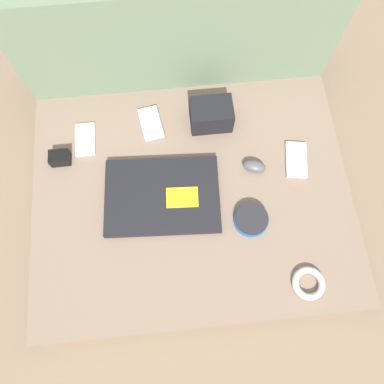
{
  "coord_description": "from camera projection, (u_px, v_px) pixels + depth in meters",
  "views": [
    {
      "loc": [
        -0.04,
        -0.35,
        1.14
      ],
      "look_at": [
        0.0,
        0.0,
        0.13
      ],
      "focal_mm": 35.0,
      "sensor_mm": 36.0,
      "label": 1
    }
  ],
  "objects": [
    {
      "name": "couch_seat",
      "position": [
        192.0,
        200.0,
        1.14
      ],
      "size": [
        0.92,
        0.73,
        0.11
      ],
      "color": "#7A6656",
      "rests_on": "ground_plane"
    },
    {
      "name": "computer_mouse",
      "position": [
        254.0,
        166.0,
        1.1
      ],
      "size": [
        0.08,
        0.06,
        0.03
      ],
      "rotation": [
        0.0,
        0.0,
        -0.33
      ],
      "color": "#4C4C51",
      "rests_on": "couch_seat"
    },
    {
      "name": "phone_black",
      "position": [
        296.0,
        160.0,
        1.11
      ],
      "size": [
        0.08,
        0.12,
        0.01
      ],
      "rotation": [
        0.0,
        0.0,
        -0.16
      ],
      "color": "#B7B7BC",
      "rests_on": "couch_seat"
    },
    {
      "name": "phone_small",
      "position": [
        85.0,
        139.0,
        1.14
      ],
      "size": [
        0.06,
        0.11,
        0.01
      ],
      "rotation": [
        0.0,
        0.0,
        -0.0
      ],
      "color": "silver",
      "rests_on": "couch_seat"
    },
    {
      "name": "laptop",
      "position": [
        162.0,
        196.0,
        1.07
      ],
      "size": [
        0.34,
        0.25,
        0.03
      ],
      "rotation": [
        0.0,
        0.0,
        -0.06
      ],
      "color": "black",
      "rests_on": "couch_seat"
    },
    {
      "name": "camera_pouch",
      "position": [
        211.0,
        115.0,
        1.12
      ],
      "size": [
        0.13,
        0.09,
        0.08
      ],
      "color": "black",
      "rests_on": "couch_seat"
    },
    {
      "name": "cable_coil",
      "position": [
        309.0,
        283.0,
        0.99
      ],
      "size": [
        0.09,
        0.09,
        0.02
      ],
      "color": "#B2B2B7",
      "rests_on": "couch_seat"
    },
    {
      "name": "phone_silver",
      "position": [
        151.0,
        123.0,
        1.15
      ],
      "size": [
        0.08,
        0.12,
        0.01
      ],
      "rotation": [
        0.0,
        0.0,
        0.16
      ],
      "color": "#B7B7BC",
      "rests_on": "couch_seat"
    },
    {
      "name": "charger_brick",
      "position": [
        60.0,
        158.0,
        1.1
      ],
      "size": [
        0.06,
        0.04,
        0.04
      ],
      "color": "black",
      "rests_on": "couch_seat"
    },
    {
      "name": "couch_backrest",
      "position": [
        176.0,
        35.0,
        1.12
      ],
      "size": [
        0.92,
        0.2,
        0.47
      ],
      "color": "#60755B",
      "rests_on": "ground_plane"
    },
    {
      "name": "ground_plane",
      "position": [
        192.0,
        206.0,
        1.19
      ],
      "size": [
        8.0,
        8.0,
        0.0
      ],
      "primitive_type": "plane",
      "color": "#7A6651"
    },
    {
      "name": "speaker_puck",
      "position": [
        251.0,
        219.0,
        1.05
      ],
      "size": [
        0.1,
        0.1,
        0.02
      ],
      "color": "#1E569E",
      "rests_on": "couch_seat"
    }
  ]
}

